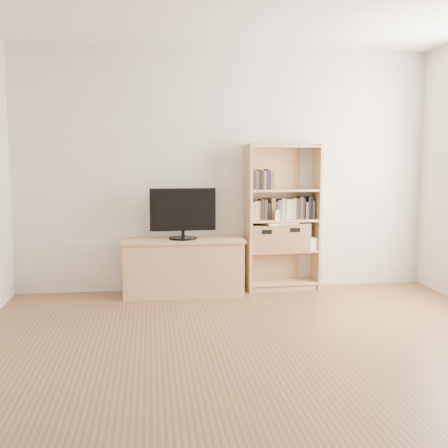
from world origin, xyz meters
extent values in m
cube|color=brown|center=(0.00, 0.00, 0.00)|extent=(4.50, 5.00, 0.01)
cube|color=beige|center=(0.00, 2.50, 1.30)|extent=(4.50, 0.02, 2.60)
cube|color=tan|center=(-0.48, 2.27, 0.28)|extent=(1.24, 0.48, 0.57)
cube|color=tan|center=(0.61, 2.36, 0.79)|extent=(0.81, 0.32, 1.59)
cube|color=black|center=(-0.48, 2.27, 0.86)|extent=(0.69, 0.07, 0.54)
cube|color=beige|center=(0.61, 2.38, 0.90)|extent=(0.90, 0.19, 0.24)
cube|color=beige|center=(0.43, 2.37, 1.19)|extent=(0.35, 0.13, 0.18)
cube|color=white|center=(0.53, 2.27, 0.82)|extent=(0.05, 0.04, 0.10)
cube|color=#A4834A|center=(0.40, 2.34, 0.58)|extent=(0.35, 0.29, 0.28)
cube|color=#A4834A|center=(0.71, 2.36, 0.59)|extent=(0.37, 0.30, 0.29)
cube|color=silver|center=(0.57, 2.34, 0.73)|extent=(0.38, 0.30, 0.03)
cube|color=beige|center=(0.88, 2.37, 0.50)|extent=(0.23, 0.28, 0.11)
camera|label=1|loc=(-0.81, -3.56, 1.44)|focal=45.00mm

